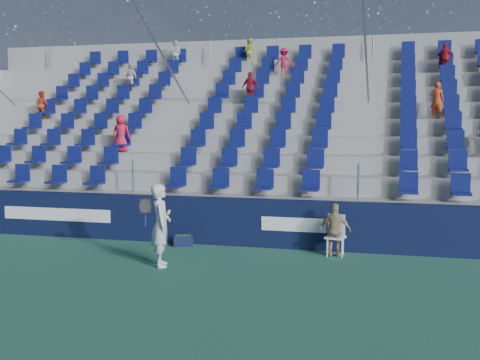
# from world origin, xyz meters

# --- Properties ---
(ground) EXTENTS (70.00, 70.00, 0.00)m
(ground) POSITION_xyz_m (0.00, 0.00, 0.00)
(ground) COLOR #29614B
(ground) RESTS_ON ground
(sponsor_wall) EXTENTS (24.00, 0.32, 1.20)m
(sponsor_wall) POSITION_xyz_m (0.00, 3.15, 0.60)
(sponsor_wall) COLOR #0E1434
(sponsor_wall) RESTS_ON ground
(grandstand) EXTENTS (24.00, 8.17, 6.63)m
(grandstand) POSITION_xyz_m (-0.00, 8.24, 2.13)
(grandstand) COLOR gray
(grandstand) RESTS_ON ground
(tennis_player) EXTENTS (0.72, 0.77, 1.79)m
(tennis_player) POSITION_xyz_m (-0.99, 0.60, 0.90)
(tennis_player) COLOR silver
(tennis_player) RESTS_ON ground
(line_judge_chair) EXTENTS (0.49, 0.50, 0.95)m
(line_judge_chair) POSITION_xyz_m (2.56, 2.65, 0.54)
(line_judge_chair) COLOR white
(line_judge_chair) RESTS_ON ground
(line_judge) EXTENTS (0.74, 0.34, 1.24)m
(line_judge) POSITION_xyz_m (2.56, 2.50, 0.62)
(line_judge) COLOR tan
(line_judge) RESTS_ON ground
(ball_bin) EXTENTS (0.57, 0.48, 0.27)m
(ball_bin) POSITION_xyz_m (-1.28, 2.75, 0.15)
(ball_bin) COLOR #0F1538
(ball_bin) RESTS_ON ground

